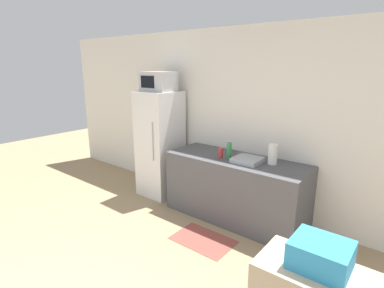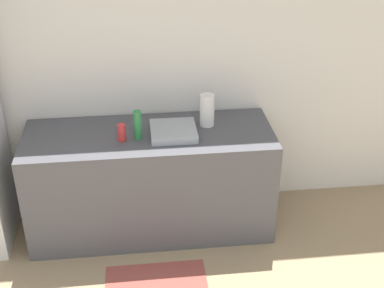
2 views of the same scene
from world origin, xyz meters
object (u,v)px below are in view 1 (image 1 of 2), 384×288
Objects in this scene: basket at (321,255)px; paper_towel_roll at (273,154)px; refrigerator at (160,144)px; bottle_tall at (229,151)px; microwave at (158,81)px; bottle_short at (221,153)px.

basket reaches higher than paper_towel_roll.
bottle_tall is at bearing -2.23° from refrigerator.
microwave is 1.58m from bottle_tall.
basket is 1.04× the size of paper_towel_roll.
basket is (1.82, -1.93, 0.28)m from bottle_short.
refrigerator is 0.99m from microwave.
paper_towel_roll is (0.66, 0.18, 0.06)m from bottle_short.
basket is at bearing -33.34° from microwave.
microwave reaches higher than refrigerator.
bottle_short is (1.21, -0.07, -0.90)m from microwave.
microwave is at bearing 177.82° from bottle_tall.
paper_towel_roll is (-1.16, 2.10, -0.21)m from basket.
refrigerator is 7.53× the size of bottle_tall.
refrigerator reaches higher than paper_towel_roll.
bottle_tall is 0.88× the size of paper_towel_roll.
refrigerator is 3.65m from basket.
paper_towel_roll is at bearing 14.84° from bottle_short.
refrigerator reaches higher than bottle_tall.
refrigerator is 1.22m from bottle_short.
refrigerator is at bearing 146.64° from basket.
paper_towel_roll reaches higher than bottle_short.
refrigerator is 6.39× the size of basket.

